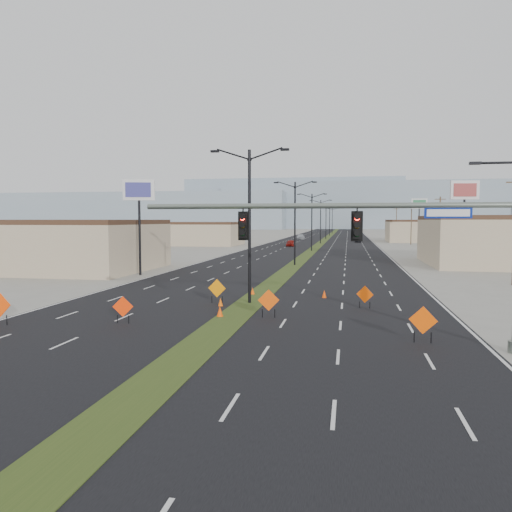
% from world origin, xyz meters
% --- Properties ---
extents(ground, '(600.00, 600.00, 0.00)m').
position_xyz_m(ground, '(0.00, 0.00, 0.00)').
color(ground, gray).
rests_on(ground, ground).
extents(road_surface, '(25.00, 400.00, 0.02)m').
position_xyz_m(road_surface, '(0.00, 100.00, 0.00)').
color(road_surface, black).
rests_on(road_surface, ground).
extents(median_strip, '(2.00, 400.00, 0.04)m').
position_xyz_m(median_strip, '(0.00, 100.00, 0.00)').
color(median_strip, '#2F4418').
rests_on(median_strip, ground).
extents(building_sw_far, '(30.00, 14.00, 4.50)m').
position_xyz_m(building_sw_far, '(-32.00, 85.00, 2.25)').
color(building_sw_far, tan).
rests_on(building_sw_far, ground).
extents(building_se_far, '(44.00, 16.00, 5.00)m').
position_xyz_m(building_se_far, '(38.00, 110.00, 2.50)').
color(building_se_far, tan).
rests_on(building_se_far, ground).
extents(mesa_west, '(180.00, 50.00, 22.00)m').
position_xyz_m(mesa_west, '(-120.00, 280.00, 11.00)').
color(mesa_west, '#8598A5').
rests_on(mesa_west, ground).
extents(mesa_center, '(220.00, 50.00, 28.00)m').
position_xyz_m(mesa_center, '(40.00, 300.00, 14.00)').
color(mesa_center, '#8598A5').
rests_on(mesa_center, ground).
extents(mesa_backdrop, '(140.00, 50.00, 32.00)m').
position_xyz_m(mesa_backdrop, '(-30.00, 320.00, 16.00)').
color(mesa_backdrop, '#8598A5').
rests_on(mesa_backdrop, ground).
extents(signal_mast, '(16.30, 0.60, 8.00)m').
position_xyz_m(signal_mast, '(8.56, 2.00, 4.79)').
color(signal_mast, slate).
rests_on(signal_mast, ground).
extents(streetlight_0, '(5.15, 0.24, 10.02)m').
position_xyz_m(streetlight_0, '(0.00, 12.00, 5.42)').
color(streetlight_0, black).
rests_on(streetlight_0, ground).
extents(streetlight_1, '(5.15, 0.24, 10.02)m').
position_xyz_m(streetlight_1, '(0.00, 40.00, 5.42)').
color(streetlight_1, black).
rests_on(streetlight_1, ground).
extents(streetlight_2, '(5.15, 0.24, 10.02)m').
position_xyz_m(streetlight_2, '(0.00, 68.00, 5.42)').
color(streetlight_2, black).
rests_on(streetlight_2, ground).
extents(streetlight_3, '(5.15, 0.24, 10.02)m').
position_xyz_m(streetlight_3, '(0.00, 96.00, 5.42)').
color(streetlight_3, black).
rests_on(streetlight_3, ground).
extents(streetlight_4, '(5.15, 0.24, 10.02)m').
position_xyz_m(streetlight_4, '(0.00, 124.00, 5.42)').
color(streetlight_4, black).
rests_on(streetlight_4, ground).
extents(streetlight_5, '(5.15, 0.24, 10.02)m').
position_xyz_m(streetlight_5, '(0.00, 152.00, 5.42)').
color(streetlight_5, black).
rests_on(streetlight_5, ground).
extents(streetlight_6, '(5.15, 0.24, 10.02)m').
position_xyz_m(streetlight_6, '(0.00, 180.00, 5.42)').
color(streetlight_6, black).
rests_on(streetlight_6, ground).
extents(utility_pole_1, '(1.60, 0.20, 9.00)m').
position_xyz_m(utility_pole_1, '(20.00, 60.00, 4.67)').
color(utility_pole_1, '#4C3823').
rests_on(utility_pole_1, ground).
extents(utility_pole_2, '(1.60, 0.20, 9.00)m').
position_xyz_m(utility_pole_2, '(20.00, 95.00, 4.67)').
color(utility_pole_2, '#4C3823').
rests_on(utility_pole_2, ground).
extents(utility_pole_3, '(1.60, 0.20, 9.00)m').
position_xyz_m(utility_pole_3, '(20.00, 130.00, 4.67)').
color(utility_pole_3, '#4C3823').
rests_on(utility_pole_3, ground).
extents(car_left, '(1.65, 3.99, 1.35)m').
position_xyz_m(car_left, '(-5.33, 82.29, 0.68)').
color(car_left, maroon).
rests_on(car_left, ground).
extents(car_mid, '(1.79, 4.36, 1.40)m').
position_xyz_m(car_mid, '(8.70, 104.34, 0.70)').
color(car_mid, black).
rests_on(car_mid, ground).
extents(car_far, '(2.65, 5.33, 1.49)m').
position_xyz_m(car_far, '(-6.59, 117.59, 0.74)').
color(car_far, '#A8ACB2').
rests_on(car_far, ground).
extents(construction_sign_0, '(1.29, 0.10, 1.72)m').
position_xyz_m(construction_sign_0, '(-11.50, 3.00, 1.01)').
color(construction_sign_0, '#FF4105').
rests_on(construction_sign_0, ground).
extents(construction_sign_1, '(1.08, 0.27, 1.45)m').
position_xyz_m(construction_sign_1, '(-5.34, 4.49, 0.85)').
color(construction_sign_1, '#FD3305').
rests_on(construction_sign_1, ground).
extents(construction_sign_2, '(1.20, 0.16, 1.60)m').
position_xyz_m(construction_sign_2, '(-2.11, 11.62, 0.94)').
color(construction_sign_2, orange).
rests_on(construction_sign_2, ground).
extents(construction_sign_3, '(1.18, 0.35, 1.61)m').
position_xyz_m(construction_sign_3, '(2.00, 7.41, 0.95)').
color(construction_sign_3, '#E24504').
rests_on(construction_sign_3, ground).
extents(construction_sign_4, '(1.20, 0.41, 1.66)m').
position_xyz_m(construction_sign_4, '(9.66, 3.00, 0.98)').
color(construction_sign_4, '#FF5105').
rests_on(construction_sign_4, ground).
extents(construction_sign_5, '(1.02, 0.39, 1.42)m').
position_xyz_m(construction_sign_5, '(7.40, 11.42, 0.83)').
color(construction_sign_5, '#E94904').
rests_on(construction_sign_5, ground).
extents(cone_0, '(0.38, 0.38, 0.53)m').
position_xyz_m(cone_0, '(-1.60, 10.57, 0.27)').
color(cone_0, '#FF5D05').
rests_on(cone_0, ground).
extents(cone_1, '(0.50, 0.50, 0.64)m').
position_xyz_m(cone_1, '(-0.73, 7.10, 0.32)').
color(cone_1, '#F24905').
rests_on(cone_1, ground).
extents(cone_2, '(0.41, 0.41, 0.56)m').
position_xyz_m(cone_2, '(4.73, 15.19, 0.28)').
color(cone_2, '#EC4204').
rests_on(cone_2, ground).
extents(cone_3, '(0.41, 0.41, 0.54)m').
position_xyz_m(cone_3, '(-0.51, 15.68, 0.27)').
color(cone_3, '#F64E05').
rests_on(cone_3, ground).
extents(pole_sign_west, '(3.06, 1.18, 9.46)m').
position_xyz_m(pole_sign_west, '(-14.00, 26.56, 7.71)').
color(pole_sign_west, black).
rests_on(pole_sign_west, ground).
extents(pole_sign_east_near, '(3.29, 0.82, 10.03)m').
position_xyz_m(pole_sign_east_near, '(19.56, 41.76, 8.22)').
color(pole_sign_east_near, black).
rests_on(pole_sign_east_near, ground).
extents(pole_sign_east_far, '(3.29, 0.76, 10.05)m').
position_xyz_m(pole_sign_east_far, '(21.21, 91.94, 8.23)').
color(pole_sign_east_far, black).
rests_on(pole_sign_east_far, ground).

